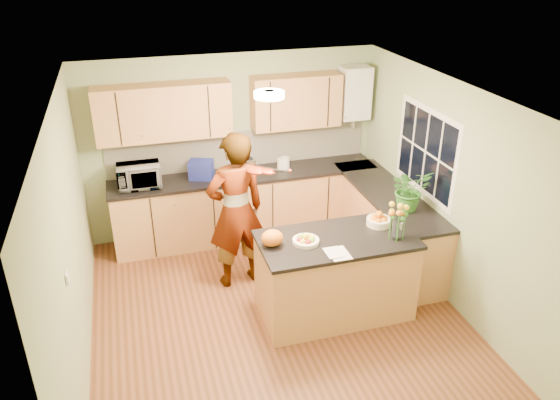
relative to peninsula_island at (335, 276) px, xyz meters
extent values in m
plane|color=#583119|center=(-0.63, 0.06, -0.48)|extent=(4.50, 4.50, 0.00)
cube|color=white|center=(-0.63, 0.06, 2.02)|extent=(4.00, 4.50, 0.02)
cube|color=#94A777|center=(-0.63, 2.31, 0.77)|extent=(4.00, 0.02, 2.50)
cube|color=#94A777|center=(-0.63, -2.19, 0.77)|extent=(4.00, 0.02, 2.50)
cube|color=#94A777|center=(-2.63, 0.06, 0.77)|extent=(0.02, 4.50, 2.50)
cube|color=#94A777|center=(1.37, 0.06, 0.77)|extent=(0.02, 4.50, 2.50)
cube|color=#BF804C|center=(-0.53, 2.01, -0.03)|extent=(3.60, 0.60, 0.90)
cube|color=black|center=(-0.53, 2.00, 0.44)|extent=(3.64, 0.62, 0.04)
cube|color=#BF804C|center=(1.07, 0.91, -0.03)|extent=(0.60, 2.20, 0.90)
cube|color=black|center=(1.06, 0.91, 0.44)|extent=(0.62, 2.24, 0.04)
cube|color=white|center=(-0.53, 2.30, 0.72)|extent=(3.60, 0.02, 0.52)
cube|color=#BF804C|center=(-1.53, 2.14, 1.37)|extent=(1.70, 0.34, 0.70)
cube|color=#BF804C|center=(0.22, 2.14, 1.37)|extent=(1.20, 0.34, 0.70)
cube|color=white|center=(1.07, 2.15, 1.42)|extent=(0.40, 0.30, 0.72)
cylinder|color=#BBBBC0|center=(1.07, 2.15, 1.02)|extent=(0.06, 0.06, 0.20)
cube|color=white|center=(1.36, 0.66, 1.07)|extent=(0.01, 1.30, 1.05)
cube|color=black|center=(1.36, 0.66, 1.07)|extent=(0.01, 1.18, 0.92)
cube|color=white|center=(-2.62, -0.54, 0.82)|extent=(0.02, 0.09, 0.09)
cylinder|color=#FFEABF|center=(-0.63, 0.36, 1.98)|extent=(0.30, 0.30, 0.06)
cylinder|color=white|center=(-0.63, 0.36, 2.01)|extent=(0.10, 0.10, 0.02)
cube|color=#BF804C|center=(0.00, 0.00, -0.02)|extent=(1.63, 0.82, 0.92)
cube|color=black|center=(0.00, 0.00, 0.46)|extent=(1.67, 0.86, 0.04)
cylinder|color=#F8EBC6|center=(-0.35, 0.00, 0.50)|extent=(0.28, 0.28, 0.04)
cylinder|color=#F8EBC6|center=(0.55, 0.15, 0.52)|extent=(0.27, 0.27, 0.08)
cylinder|color=silver|center=(0.60, -0.18, 0.59)|extent=(0.11, 0.11, 0.22)
ellipsoid|color=orange|center=(-0.70, 0.05, 0.57)|extent=(0.29, 0.27, 0.17)
cube|color=silver|center=(-0.10, -0.30, 0.48)|extent=(0.20, 0.27, 0.01)
imported|color=#DFA388|center=(-0.90, 0.91, 0.48)|extent=(0.77, 0.58, 1.93)
imported|color=white|center=(-1.93, 1.98, 0.61)|extent=(0.54, 0.37, 0.30)
cube|color=navy|center=(-1.13, 2.02, 0.58)|extent=(0.37, 0.32, 0.25)
cylinder|color=#BBBBC0|center=(-0.46, 2.00, 0.56)|extent=(0.15, 0.15, 0.21)
sphere|color=black|center=(-0.46, 2.00, 0.70)|extent=(0.08, 0.08, 0.08)
cylinder|color=#F8EBC6|center=(-0.03, 2.02, 0.54)|extent=(0.13, 0.13, 0.16)
cylinder|color=white|center=(0.02, 1.99, 0.55)|extent=(0.16, 0.16, 0.18)
imported|color=#347828|center=(1.07, 0.44, 0.72)|extent=(0.48, 0.42, 0.51)
camera|label=1|loc=(-1.98, -4.65, 3.37)|focal=35.00mm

